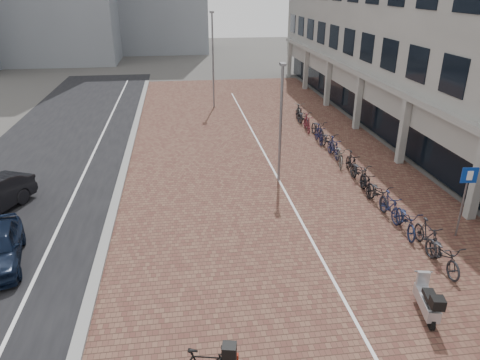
# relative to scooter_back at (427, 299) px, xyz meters

# --- Properties ---
(ground) EXTENTS (140.00, 140.00, 0.00)m
(ground) POSITION_rel_scooter_back_xyz_m (-4.19, 1.05, -0.54)
(ground) COLOR #474442
(ground) RESTS_ON ground
(plaza_brick) EXTENTS (14.50, 42.00, 0.04)m
(plaza_brick) POSITION_rel_scooter_back_xyz_m (-2.19, 13.05, -0.53)
(plaza_brick) COLOR brown
(plaza_brick) RESTS_ON ground
(street_asphalt) EXTENTS (8.00, 50.00, 0.03)m
(street_asphalt) POSITION_rel_scooter_back_xyz_m (-13.19, 13.05, -0.54)
(street_asphalt) COLOR black
(street_asphalt) RESTS_ON ground
(curb) EXTENTS (0.35, 42.00, 0.14)m
(curb) POSITION_rel_scooter_back_xyz_m (-9.29, 13.05, -0.47)
(curb) COLOR gray
(curb) RESTS_ON ground
(lane_line) EXTENTS (0.12, 44.00, 0.00)m
(lane_line) POSITION_rel_scooter_back_xyz_m (-11.19, 13.05, -0.52)
(lane_line) COLOR white
(lane_line) RESTS_ON street_asphalt
(parking_line) EXTENTS (0.10, 30.00, 0.00)m
(parking_line) POSITION_rel_scooter_back_xyz_m (-1.99, 13.05, -0.51)
(parking_line) COLOR white
(parking_line) RESTS_ON plaza_brick
(scooter_back) EXTENTS (0.81, 1.65, 1.08)m
(scooter_back) POSITION_rel_scooter_back_xyz_m (0.00, 0.00, 0.00)
(scooter_back) COLOR #B2B1B7
(scooter_back) RESTS_ON ground
(parking_sign) EXTENTS (0.57, 0.11, 2.72)m
(parking_sign) POSITION_rel_scooter_back_xyz_m (3.31, 3.82, 1.31)
(parking_sign) COLOR slate
(parking_sign) RESTS_ON ground
(lamp_near) EXTENTS (0.12, 0.12, 5.36)m
(lamp_near) POSITION_rel_scooter_back_xyz_m (-2.02, 9.63, 2.14)
(lamp_near) COLOR slate
(lamp_near) RESTS_ON ground
(lamp_far) EXTENTS (0.12, 0.12, 6.70)m
(lamp_far) POSITION_rel_scooter_back_xyz_m (-3.86, 23.62, 2.81)
(lamp_far) COLOR slate
(lamp_far) RESTS_ON ground
(bike_row) EXTENTS (1.35, 20.42, 1.05)m
(bike_row) POSITION_rel_scooter_back_xyz_m (1.58, 11.25, -0.02)
(bike_row) COLOR black
(bike_row) RESTS_ON ground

